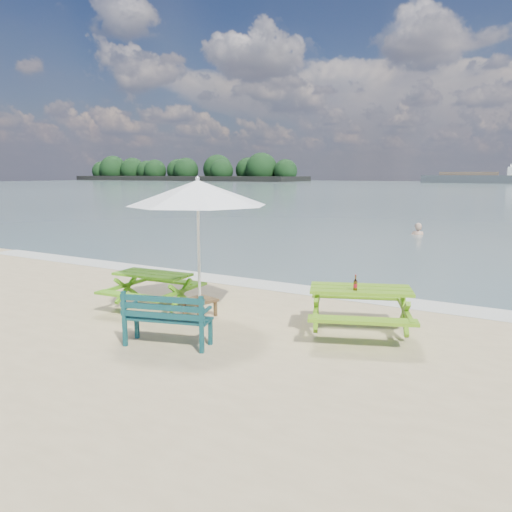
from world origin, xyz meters
The scene contains 9 objects.
foam_strip centered at (0.00, 4.60, 0.01)m, with size 22.00×0.90×0.01m, color silver.
island_headland centered at (-110.00, 140.00, 3.26)m, with size 90.00×22.00×7.60m.
picnic_table_left centered at (-1.59, 1.66, 0.35)m, with size 1.62×1.78×0.72m.
picnic_table_right centered at (2.49, 2.19, 0.38)m, with size 2.21×2.31×0.79m.
park_bench centered at (0.09, 0.12, 0.26)m, with size 1.44×0.82×0.84m.
side_table centered at (-0.44, 1.67, 0.18)m, with size 0.61×0.61×0.33m.
patio_umbrella centered at (-0.44, 1.67, 2.32)m, with size 3.07×3.07×2.55m.
beer_bottle centered at (2.47, 1.98, 0.87)m, with size 0.06×0.06×0.25m.
swimmer centered at (0.21, 16.78, -0.39)m, with size 0.70×0.50×1.82m.
Camera 1 is at (5.07, -5.66, 2.67)m, focal length 35.00 mm.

